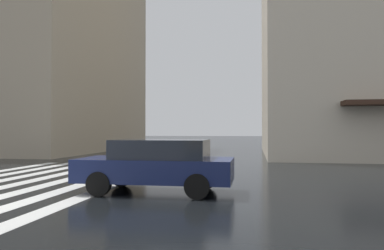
{
  "coord_description": "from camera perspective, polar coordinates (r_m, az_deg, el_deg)",
  "views": [
    {
      "loc": [
        -7.12,
        -5.62,
        1.64
      ],
      "look_at": [
        6.69,
        -3.29,
        1.87
      ],
      "focal_mm": 34.66,
      "sensor_mm": 36.0,
      "label": 1
    }
  ],
  "objects": [
    {
      "name": "zebra_crossing",
      "position": [
        13.35,
        -23.46,
        -7.89
      ],
      "size": [
        13.0,
        6.5,
        0.01
      ],
      "color": "silver",
      "rests_on": "ground_plane"
    },
    {
      "name": "car_navy",
      "position": [
        9.99,
        -5.37,
        -6.0
      ],
      "size": [
        1.85,
        4.1,
        1.41
      ],
      "color": "navy",
      "rests_on": "ground_plane"
    }
  ]
}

